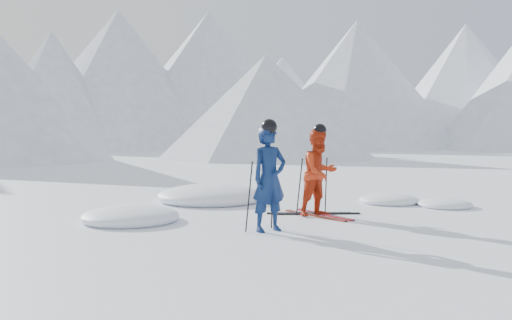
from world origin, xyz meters
TOP-DOWN VIEW (x-y plane):
  - ground at (0.00, 0.00)m, footprint 160.00×160.00m
  - mountain_range at (5.71, 35.31)m, footprint 106.15×62.94m
  - skier_blue at (-2.35, -0.94)m, footprint 0.64×0.43m
  - skier_red at (-0.58, -0.13)m, footprint 0.83×0.65m
  - pole_blue_left at (-2.65, -0.79)m, footprint 0.12×0.08m
  - pole_blue_right at (-2.10, -0.69)m, footprint 0.12×0.07m
  - pole_red_left at (-0.88, 0.12)m, footprint 0.11×0.09m
  - pole_red_right at (-0.28, 0.02)m, footprint 0.11×0.08m
  - ski_worn_left at (-0.70, -0.13)m, footprint 0.16×1.70m
  - ski_worn_right at (-0.46, -0.13)m, footprint 0.14×1.70m
  - ski_loose_a at (-0.59, 0.17)m, footprint 1.49×0.98m
  - ski_loose_b at (-0.49, 0.02)m, footprint 1.52×0.93m
  - snow_lumps at (-1.31, 2.14)m, footprint 7.93×5.51m

SIDE VIEW (x-z plane):
  - ground at x=0.00m, z-range 0.00..0.00m
  - snow_lumps at x=-1.31m, z-range -0.28..0.28m
  - ski_worn_left at x=-0.70m, z-range 0.00..0.03m
  - ski_worn_right at x=-0.46m, z-range 0.00..0.03m
  - ski_loose_a at x=-0.59m, z-range 0.00..0.03m
  - ski_loose_b at x=-0.49m, z-range 0.00..0.03m
  - pole_red_left at x=-0.88m, z-range 0.00..1.13m
  - pole_red_right at x=-0.28m, z-range 0.00..1.13m
  - pole_blue_left at x=-2.65m, z-range 0.00..1.17m
  - pole_blue_right at x=-2.10m, z-range 0.00..1.17m
  - skier_red at x=-0.58m, z-range 0.00..1.70m
  - skier_blue at x=-2.35m, z-range 0.00..1.75m
  - mountain_range at x=5.71m, z-range -1.04..14.49m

